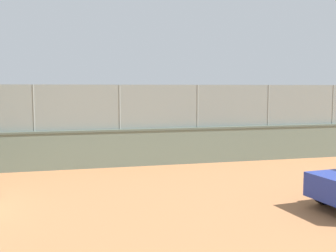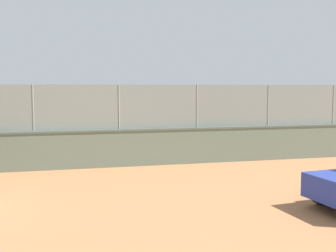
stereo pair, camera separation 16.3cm
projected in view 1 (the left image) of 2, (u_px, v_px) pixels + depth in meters
ground_plane at (184, 130)px, 30.06m from camera, size 260.00×260.00×0.00m
perimeter_wall at (267, 142)px, 17.53m from camera, size 33.11×1.58×1.50m
fence_panel_on_wall at (268, 105)px, 17.38m from camera, size 32.50×1.18×1.77m
player_near_wall_returning at (135, 132)px, 20.94m from camera, size 0.70×1.22×1.46m
player_crossing_court at (130, 135)px, 18.79m from camera, size 0.72×1.06×1.60m
sports_ball at (161, 150)px, 19.99m from camera, size 0.11×0.11×0.11m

